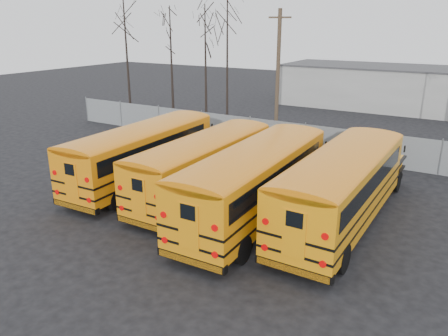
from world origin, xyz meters
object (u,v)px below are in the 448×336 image
Objects in this scene: bus_c at (258,176)px; bus_a at (145,149)px; bus_d at (344,181)px; utility_pole_left at (278,73)px; bus_b at (206,161)px.

bus_a is at bearing 171.11° from bus_c.
utility_pole_left is (-8.72, 12.51, 2.76)m from bus_d.
bus_d is 1.30× the size of utility_pole_left.
bus_a is at bearing -179.50° from bus_b.
utility_pole_left is (1.76, 12.78, 2.83)m from bus_a.
utility_pole_left is at bearing 125.74° from bus_d.
bus_c is 1.30× the size of utility_pole_left.
utility_pole_left reaches higher than bus_b.
bus_c is at bearing -77.58° from utility_pole_left.
utility_pole_left reaches higher than bus_d.
bus_d is (3.37, 1.26, -0.01)m from bus_c.
bus_d is (6.67, 0.24, 0.13)m from bus_b.
bus_c reaches higher than bus_b.
bus_b is 1.21× the size of utility_pole_left.
bus_c reaches higher than bus_a.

